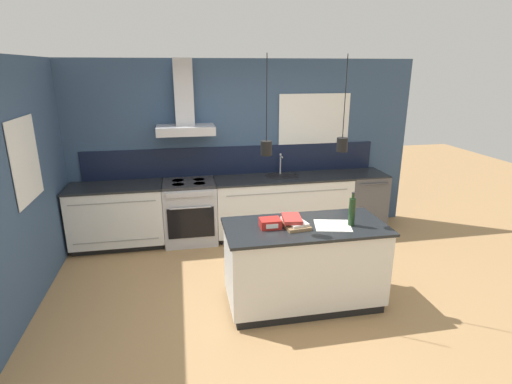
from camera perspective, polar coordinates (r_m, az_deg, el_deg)
The scene contains 12 objects.
ground_plane at distance 4.68m, azimuth 0.61°, elevation -14.58°, with size 16.00×16.00×0.00m, color #A87F51.
wall_back at distance 6.04m, azimuth -3.52°, elevation 6.66°, with size 5.60×2.32×2.60m.
wall_left at distance 5.00m, azimuth -29.59°, elevation 1.54°, with size 0.08×3.80×2.60m.
counter_run_left at distance 6.00m, azimuth -19.14°, elevation -3.23°, with size 1.30×0.64×0.91m.
counter_run_sink at distance 6.12m, azimuth 3.81°, elevation -1.88°, with size 2.06×0.64×1.23m.
oven_range at distance 5.93m, azimuth -9.38°, elevation -2.79°, with size 0.75×0.66×0.91m.
dishwasher at distance 6.56m, azimuth 15.00°, elevation -1.16°, with size 0.58×0.65×0.91m.
kitchen_island at distance 4.37m, azimuth 6.87°, elevation -10.23°, with size 1.68×0.80×0.91m.
bottle_on_island at distance 4.21m, azimuth 13.54°, elevation -2.72°, with size 0.07×0.07×0.36m.
book_stack at distance 4.14m, azimuth 5.41°, elevation -4.27°, with size 0.28×0.37×0.10m.
red_supply_box at distance 4.08m, azimuth 2.05°, elevation -4.48°, with size 0.21×0.17×0.09m.
paper_pile at distance 4.21m, azimuth 10.89°, elevation -4.72°, with size 0.43×0.40×0.01m.
Camera 1 is at (-0.80, -3.89, 2.48)m, focal length 28.00 mm.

